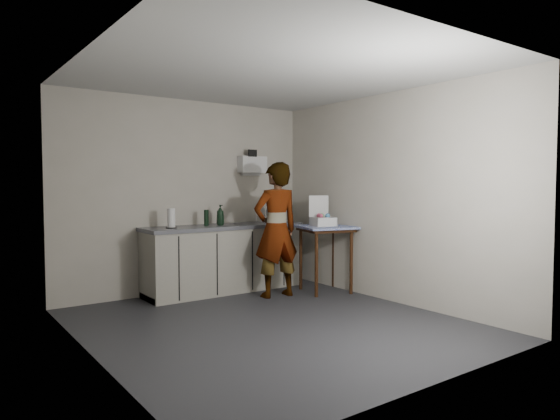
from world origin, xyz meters
TOP-DOWN VIEW (x-y plane):
  - ground at (0.00, 0.00)m, footprint 4.00×4.00m
  - wall_back at (0.00, 1.99)m, footprint 3.60×0.02m
  - wall_right at (1.79, 0.00)m, footprint 0.02×4.00m
  - wall_left at (-1.79, 0.00)m, footprint 0.02×4.00m
  - ceiling at (0.00, 0.00)m, footprint 3.60×4.00m
  - kitchen_counter at (0.40, 1.70)m, footprint 2.24×0.62m
  - wall_shelf at (1.00, 1.92)m, footprint 0.42×0.18m
  - side_table at (1.50, 0.86)m, footprint 0.85×0.85m
  - standing_man at (0.78, 1.01)m, footprint 0.67×0.47m
  - soap_bottle at (0.34, 1.69)m, footprint 0.12×0.12m
  - soda_can at (0.36, 1.72)m, footprint 0.06×0.06m
  - dark_bottle at (0.14, 1.72)m, footprint 0.06×0.06m
  - paper_towel at (-0.39, 1.64)m, footprint 0.14×0.14m
  - dish_rack at (1.15, 1.69)m, footprint 0.37×0.28m
  - bakery_box at (1.47, 0.90)m, footprint 0.36×0.37m

SIDE VIEW (x-z plane):
  - ground at x=0.00m, z-range 0.00..0.00m
  - kitchen_counter at x=0.40m, z-range -0.03..0.88m
  - side_table at x=1.50m, z-range 0.33..1.23m
  - standing_man at x=0.78m, z-range 0.00..1.75m
  - soda_can at x=0.36m, z-range 0.91..1.02m
  - dish_rack at x=1.15m, z-range 0.84..1.10m
  - bakery_box at x=1.47m, z-range 0.79..1.19m
  - dark_bottle at x=0.14m, z-range 0.91..1.12m
  - paper_towel at x=-0.39m, z-range 0.90..1.15m
  - soap_bottle at x=0.34m, z-range 0.91..1.18m
  - wall_back at x=0.00m, z-range 0.00..2.60m
  - wall_right at x=1.79m, z-range 0.00..2.60m
  - wall_left at x=-1.79m, z-range 0.00..2.60m
  - wall_shelf at x=1.00m, z-range 1.56..1.93m
  - ceiling at x=0.00m, z-range 2.59..2.60m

